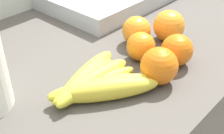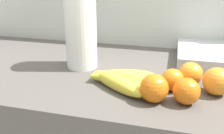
{
  "view_description": "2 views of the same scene",
  "coord_description": "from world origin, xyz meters",
  "px_view_note": "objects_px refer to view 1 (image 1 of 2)",
  "views": [
    {
      "loc": [
        -0.44,
        -0.47,
        1.28
      ],
      "look_at": [
        -0.07,
        -0.13,
        0.95
      ],
      "focal_mm": 48.2,
      "sensor_mm": 36.0,
      "label": 1
    },
    {
      "loc": [
        0.04,
        -0.79,
        1.24
      ],
      "look_at": [
        -0.13,
        -0.14,
        0.98
      ],
      "focal_mm": 38.92,
      "sensor_mm": 36.0,
      "label": 2
    }
  ],
  "objects_px": {
    "banana_bunch": "(95,84)",
    "orange_far_right": "(177,50)",
    "orange_back_left": "(136,31)",
    "orange_center": "(160,66)",
    "orange_front": "(169,26)",
    "orange_back_right": "(141,46)"
  },
  "relations": [
    {
      "from": "orange_back_left",
      "to": "orange_center",
      "type": "relative_size",
      "value": 0.93
    },
    {
      "from": "orange_front",
      "to": "orange_center",
      "type": "relative_size",
      "value": 1.03
    },
    {
      "from": "orange_back_left",
      "to": "orange_front",
      "type": "bearing_deg",
      "value": -35.23
    },
    {
      "from": "orange_far_right",
      "to": "orange_front",
      "type": "height_order",
      "value": "orange_front"
    },
    {
      "from": "banana_bunch",
      "to": "orange_center",
      "type": "xyz_separation_m",
      "value": [
        0.11,
        -0.07,
        0.02
      ]
    },
    {
      "from": "banana_bunch",
      "to": "orange_center",
      "type": "height_order",
      "value": "orange_center"
    },
    {
      "from": "orange_far_right",
      "to": "orange_center",
      "type": "bearing_deg",
      "value": -173.11
    },
    {
      "from": "orange_far_right",
      "to": "orange_back_left",
      "type": "relative_size",
      "value": 1.0
    },
    {
      "from": "orange_front",
      "to": "orange_back_right",
      "type": "bearing_deg",
      "value": -177.52
    },
    {
      "from": "orange_far_right",
      "to": "orange_back_left",
      "type": "distance_m",
      "value": 0.13
    },
    {
      "from": "orange_back_right",
      "to": "orange_front",
      "type": "xyz_separation_m",
      "value": [
        0.12,
        0.01,
        0.01
      ]
    },
    {
      "from": "orange_back_right",
      "to": "orange_back_left",
      "type": "xyz_separation_m",
      "value": [
        0.05,
        0.05,
        0.0
      ]
    },
    {
      "from": "banana_bunch",
      "to": "orange_back_right",
      "type": "height_order",
      "value": "orange_back_right"
    },
    {
      "from": "orange_back_left",
      "to": "banana_bunch",
      "type": "bearing_deg",
      "value": -162.96
    },
    {
      "from": "orange_back_left",
      "to": "orange_center",
      "type": "distance_m",
      "value": 0.17
    },
    {
      "from": "banana_bunch",
      "to": "orange_center",
      "type": "bearing_deg",
      "value": -32.08
    },
    {
      "from": "orange_back_right",
      "to": "orange_far_right",
      "type": "relative_size",
      "value": 0.93
    },
    {
      "from": "banana_bunch",
      "to": "orange_far_right",
      "type": "xyz_separation_m",
      "value": [
        0.2,
        -0.06,
        0.02
      ]
    },
    {
      "from": "banana_bunch",
      "to": "orange_front",
      "type": "height_order",
      "value": "orange_front"
    },
    {
      "from": "orange_center",
      "to": "orange_back_left",
      "type": "bearing_deg",
      "value": 54.35
    },
    {
      "from": "orange_front",
      "to": "orange_far_right",
      "type": "bearing_deg",
      "value": -137.77
    },
    {
      "from": "orange_back_left",
      "to": "orange_far_right",
      "type": "bearing_deg",
      "value": -97.01
    }
  ]
}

